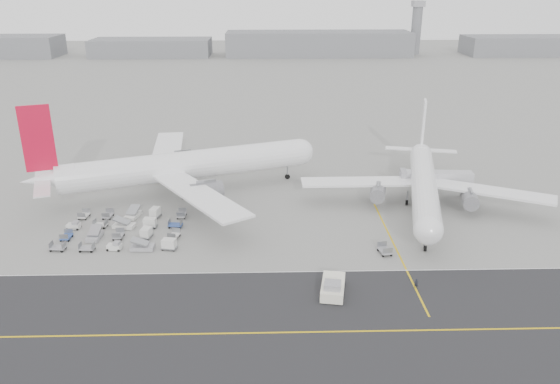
{
  "coord_description": "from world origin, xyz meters",
  "views": [
    {
      "loc": [
        7.96,
        -77.42,
        42.85
      ],
      "look_at": [
        10.34,
        12.0,
        7.97
      ],
      "focal_mm": 35.0,
      "sensor_mm": 36.0,
      "label": 1
    }
  ],
  "objects_px": {
    "airliner_b": "(424,183)",
    "pushback_tug": "(333,287)",
    "airliner_a": "(180,166)",
    "jet_bridge": "(437,179)",
    "control_tower": "(416,27)",
    "ground_crew_a": "(416,284)"
  },
  "relations": [
    {
      "from": "airliner_b",
      "to": "pushback_tug",
      "type": "xyz_separation_m",
      "value": [
        -21.85,
        -32.36,
        -3.94
      ]
    },
    {
      "from": "airliner_a",
      "to": "airliner_b",
      "type": "xyz_separation_m",
      "value": [
        49.59,
        -8.63,
        -1.13
      ]
    },
    {
      "from": "airliner_a",
      "to": "jet_bridge",
      "type": "distance_m",
      "value": 54.05
    },
    {
      "from": "airliner_b",
      "to": "jet_bridge",
      "type": "relative_size",
      "value": 3.13
    },
    {
      "from": "airliner_b",
      "to": "jet_bridge",
      "type": "bearing_deg",
      "value": 61.7
    },
    {
      "from": "control_tower",
      "to": "ground_crew_a",
      "type": "distance_m",
      "value": 281.8
    },
    {
      "from": "pushback_tug",
      "to": "jet_bridge",
      "type": "distance_m",
      "value": 45.52
    },
    {
      "from": "control_tower",
      "to": "ground_crew_a",
      "type": "xyz_separation_m",
      "value": [
        -69.92,
        -272.55,
        -15.47
      ]
    },
    {
      "from": "control_tower",
      "to": "airliner_a",
      "type": "xyz_separation_m",
      "value": [
        -110.23,
        -232.62,
        -10.13
      ]
    },
    {
      "from": "jet_bridge",
      "to": "airliner_b",
      "type": "bearing_deg",
      "value": -126.95
    },
    {
      "from": "airliner_a",
      "to": "airliner_b",
      "type": "height_order",
      "value": "airliner_a"
    },
    {
      "from": "pushback_tug",
      "to": "ground_crew_a",
      "type": "relative_size",
      "value": 5.79
    },
    {
      "from": "control_tower",
      "to": "airliner_b",
      "type": "bearing_deg",
      "value": -104.11
    },
    {
      "from": "ground_crew_a",
      "to": "control_tower",
      "type": "bearing_deg",
      "value": 89.55
    },
    {
      "from": "airliner_a",
      "to": "pushback_tug",
      "type": "height_order",
      "value": "airliner_a"
    },
    {
      "from": "airliner_b",
      "to": "pushback_tug",
      "type": "distance_m",
      "value": 39.24
    },
    {
      "from": "jet_bridge",
      "to": "ground_crew_a",
      "type": "relative_size",
      "value": 10.05
    },
    {
      "from": "airliner_a",
      "to": "jet_bridge",
      "type": "bearing_deg",
      "value": -114.0
    },
    {
      "from": "jet_bridge",
      "to": "control_tower",
      "type": "bearing_deg",
      "value": 81.41
    },
    {
      "from": "airliner_b",
      "to": "pushback_tug",
      "type": "bearing_deg",
      "value": -110.56
    },
    {
      "from": "airliner_b",
      "to": "airliner_a",
      "type": "bearing_deg",
      "value": -176.41
    },
    {
      "from": "jet_bridge",
      "to": "ground_crew_a",
      "type": "height_order",
      "value": "jet_bridge"
    }
  ]
}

